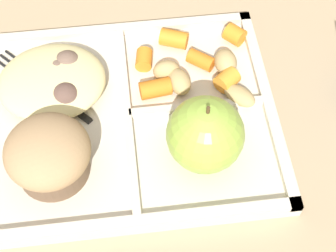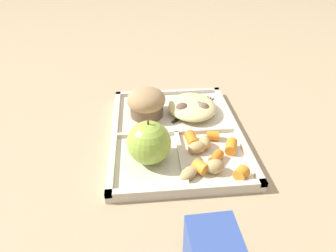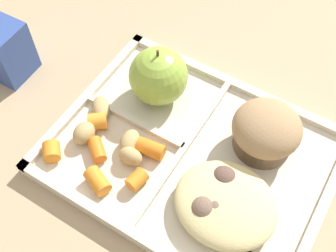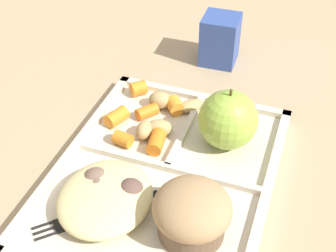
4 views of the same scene
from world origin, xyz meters
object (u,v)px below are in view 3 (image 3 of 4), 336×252
plastic_fork (235,227)px  green_apple (158,76)px  lunch_tray (191,155)px  bran_muffin (266,131)px  milk_carton (5,51)px

plastic_fork → green_apple: bearing=146.4°
lunch_tray → bran_muffin: bran_muffin is taller
milk_carton → bran_muffin: bearing=8.3°
lunch_tray → green_apple: green_apple is taller
lunch_tray → bran_muffin: bearing=39.1°
green_apple → bran_muffin: size_ratio=1.02×
bran_muffin → milk_carton: size_ratio=1.03×
lunch_tray → green_apple: bearing=145.8°
green_apple → bran_muffin: bearing=-0.0°
green_apple → bran_muffin: (0.16, -0.00, -0.01)m
lunch_tray → plastic_fork: bearing=-33.1°
bran_muffin → milk_carton: bearing=-169.9°
bran_muffin → green_apple: bearing=180.0°
green_apple → bran_muffin: 0.16m
green_apple → milk_carton: green_apple is taller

